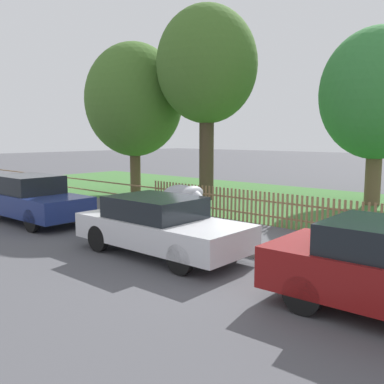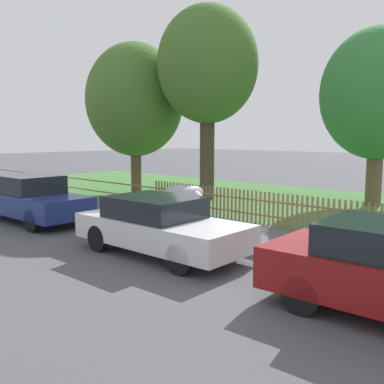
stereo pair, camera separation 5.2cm
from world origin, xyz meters
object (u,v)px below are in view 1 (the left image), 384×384
at_px(parked_car_silver_hatchback, 31,198).
at_px(tree_mid_park, 378,94).
at_px(parked_car_black_saloon, 160,225).
at_px(covered_motorcycle, 183,201).
at_px(tree_nearest_kerb, 134,100).
at_px(tree_behind_motorcycle, 207,66).

xyz_separation_m(parked_car_silver_hatchback, tree_mid_park, (6.64, 10.40, 3.45)).
xyz_separation_m(parked_car_black_saloon, covered_motorcycle, (-1.83, 2.71, 0.06)).
xyz_separation_m(parked_car_silver_hatchback, covered_motorcycle, (3.79, 2.84, -0.01)).
xyz_separation_m(covered_motorcycle, tree_mid_park, (2.86, 7.56, 3.46)).
distance_m(tree_nearest_kerb, tree_mid_park, 10.17).
relative_size(parked_car_silver_hatchback, tree_mid_park, 0.65).
bearing_deg(tree_mid_park, tree_nearest_kerb, -157.90).
bearing_deg(tree_mid_park, parked_car_black_saloon, -95.69).
bearing_deg(covered_motorcycle, tree_nearest_kerb, 150.72).
bearing_deg(parked_car_black_saloon, tree_mid_park, 83.16).
bearing_deg(parked_car_silver_hatchback, tree_nearest_kerb, 111.57).
bearing_deg(tree_behind_motorcycle, parked_car_silver_hatchback, -98.01).
height_order(covered_motorcycle, tree_behind_motorcycle, tree_behind_motorcycle).
height_order(parked_car_black_saloon, tree_behind_motorcycle, tree_behind_motorcycle).
bearing_deg(covered_motorcycle, tree_behind_motorcycle, 122.88).
bearing_deg(tree_behind_motorcycle, tree_nearest_kerb, -170.79).
xyz_separation_m(covered_motorcycle, tree_nearest_kerb, (-6.57, 3.73, 3.52)).
relative_size(parked_car_black_saloon, covered_motorcycle, 2.20).
bearing_deg(covered_motorcycle, parked_car_silver_hatchback, -142.79).
distance_m(parked_car_silver_hatchback, tree_mid_park, 12.81).
bearing_deg(tree_nearest_kerb, tree_behind_motorcycle, 9.21).
height_order(parked_car_silver_hatchback, tree_nearest_kerb, tree_nearest_kerb).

